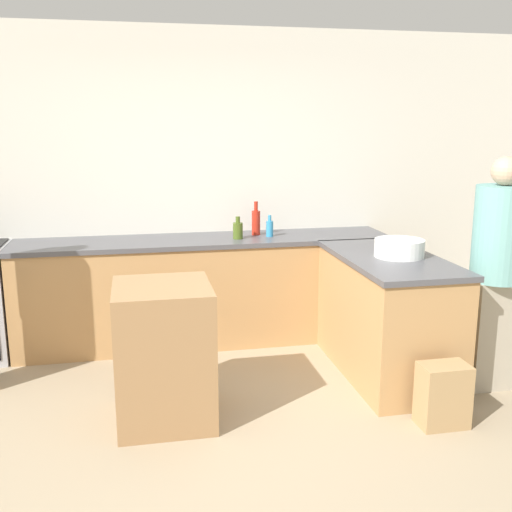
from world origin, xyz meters
name	(u,v)px	position (x,y,z in m)	size (l,w,h in m)	color
ground_plane	(248,458)	(0.00, 0.00, 0.00)	(14.00, 14.00, 0.00)	tan
wall_back	(200,184)	(0.00, 2.30, 1.35)	(8.00, 0.06, 2.70)	silver
counter_back	(206,290)	(0.00, 1.97, 0.46)	(3.21, 0.63, 0.92)	tan
counter_peninsula	(387,315)	(1.26, 0.99, 0.46)	(0.69, 1.38, 0.92)	tan
island_table	(164,353)	(-0.43, 0.58, 0.45)	(0.61, 0.63, 0.90)	#997047
mixing_bowl	(399,248)	(1.32, 0.96, 0.99)	(0.37, 0.37, 0.13)	white
dish_soap_bottle	(270,228)	(0.56, 1.94, 1.00)	(0.06, 0.06, 0.19)	#338CBF
hot_sauce_bottle	(256,222)	(0.46, 2.04, 1.04)	(0.07, 0.07, 0.30)	red
olive_oil_bottle	(238,230)	(0.27, 1.89, 1.00)	(0.08, 0.08, 0.19)	#475B1E
person_at_peninsula	(498,267)	(1.90, 0.60, 0.90)	(0.37, 0.37, 1.67)	#ADA38E
paper_bag	(443,395)	(1.28, 0.13, 0.20)	(0.31, 0.20, 0.41)	#A88456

